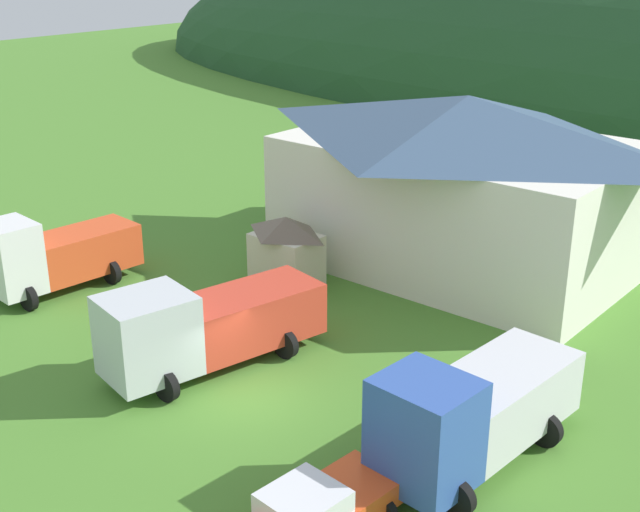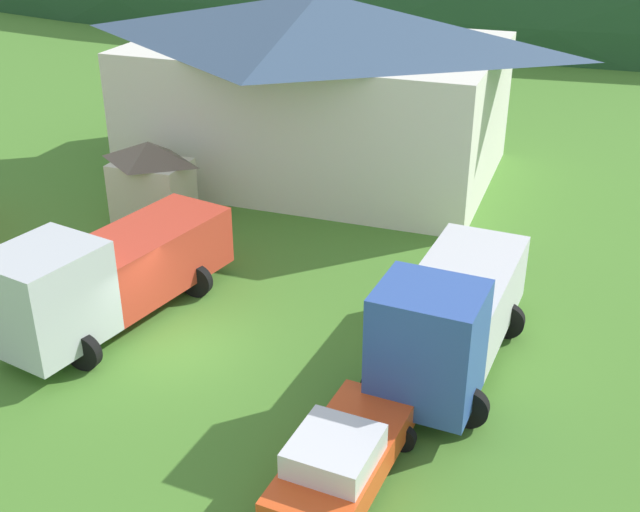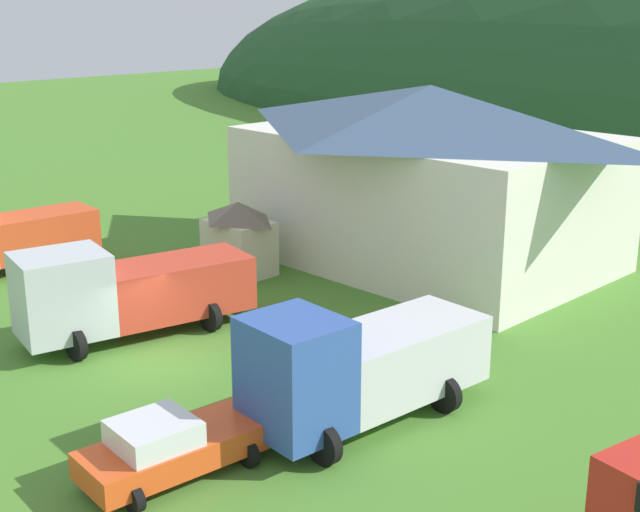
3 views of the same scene
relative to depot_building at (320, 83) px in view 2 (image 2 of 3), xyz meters
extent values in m
plane|color=#4C842D|center=(1.28, -15.47, -4.10)|extent=(200.00, 200.00, 0.00)
ellipsoid|color=#234C28|center=(1.28, 55.48, -4.10)|extent=(158.79, 60.00, 37.21)
cube|color=white|center=(0.00, 0.00, -1.15)|extent=(15.36, 10.55, 5.90)
pyramid|color=#3D5675|center=(0.00, 0.00, 2.83)|extent=(16.59, 11.40, 2.06)
cube|color=beige|center=(-4.36, -7.43, -2.91)|extent=(2.87, 2.08, 2.38)
pyramid|color=#6B5B4C|center=(-4.36, -7.43, -1.31)|extent=(3.10, 2.25, 0.83)
cube|color=silver|center=(-1.83, -17.16, -2.12)|extent=(3.05, 3.40, 2.86)
cube|color=black|center=(-1.86, -17.31, -1.49)|extent=(1.79, 2.59, 0.92)
cube|color=red|center=(-1.00, -13.11, -2.58)|extent=(3.52, 5.70, 1.96)
cylinder|color=black|center=(-0.75, -17.38, -3.55)|extent=(1.10, 0.30, 1.10)
cylinder|color=black|center=(-2.91, -16.94, -3.55)|extent=(1.10, 0.30, 1.10)
cylinder|color=black|center=(0.24, -12.56, -3.55)|extent=(1.10, 0.30, 1.10)
cylinder|color=black|center=(-1.92, -12.11, -3.55)|extent=(1.10, 0.30, 1.10)
cube|color=#3356AD|center=(8.69, -16.16, -2.00)|extent=(2.72, 2.46, 3.11)
cube|color=black|center=(8.68, -16.27, -1.32)|extent=(1.50, 1.92, 0.99)
cube|color=silver|center=(8.95, -12.36, -2.56)|extent=(2.93, 5.49, 2.00)
cylinder|color=black|center=(9.83, -16.24, -3.55)|extent=(1.10, 0.30, 1.10)
cylinder|color=black|center=(7.56, -16.08, -3.55)|extent=(1.10, 0.30, 1.10)
cylinder|color=black|center=(10.14, -11.64, -3.55)|extent=(1.10, 0.30, 1.10)
cylinder|color=black|center=(7.88, -11.49, -3.55)|extent=(1.10, 0.30, 1.10)
cube|color=#F2521F|center=(7.57, -19.26, -3.41)|extent=(2.30, 4.94, 0.70)
cube|color=silver|center=(7.52, -19.83, -2.75)|extent=(1.92, 2.06, 0.62)
cylinder|color=black|center=(6.60, -20.82, -3.76)|extent=(0.68, 0.24, 0.68)
cylinder|color=black|center=(8.54, -17.69, -3.76)|extent=(0.68, 0.24, 0.68)
cylinder|color=black|center=(6.86, -17.56, -3.76)|extent=(0.68, 0.24, 0.68)
cone|color=orange|center=(-6.62, -13.64, -4.10)|extent=(0.36, 0.36, 0.54)
cone|color=orange|center=(9.80, -11.07, -4.10)|extent=(0.36, 0.36, 0.60)
camera|label=1|loc=(19.01, -32.77, 10.58)|focal=46.92mm
camera|label=2|loc=(11.84, -32.62, 8.65)|focal=44.42mm
camera|label=3|loc=(24.07, -30.30, 7.45)|focal=48.75mm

